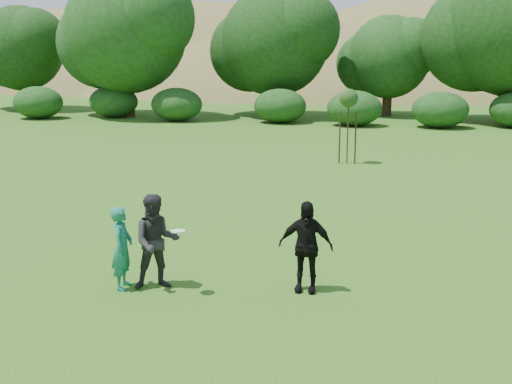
{
  "coord_description": "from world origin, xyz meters",
  "views": [
    {
      "loc": [
        2.86,
        -11.31,
        4.45
      ],
      "look_at": [
        0.0,
        3.0,
        1.1
      ],
      "focal_mm": 45.0,
      "sensor_mm": 36.0,
      "label": 1
    }
  ],
  "objects_px": {
    "player_black": "(306,246)",
    "player_grey": "(156,242)",
    "player_teal": "(122,248)",
    "sapling": "(349,100)"
  },
  "relations": [
    {
      "from": "player_teal",
      "to": "player_black",
      "type": "relative_size",
      "value": 0.92
    },
    {
      "from": "player_black",
      "to": "player_teal",
      "type": "bearing_deg",
      "value": -170.14
    },
    {
      "from": "player_teal",
      "to": "player_black",
      "type": "distance_m",
      "value": 3.39
    },
    {
      "from": "player_grey",
      "to": "player_black",
      "type": "relative_size",
      "value": 1.05
    },
    {
      "from": "player_teal",
      "to": "player_grey",
      "type": "distance_m",
      "value": 0.65
    },
    {
      "from": "player_teal",
      "to": "player_grey",
      "type": "bearing_deg",
      "value": -83.75
    },
    {
      "from": "player_grey",
      "to": "sapling",
      "type": "height_order",
      "value": "sapling"
    },
    {
      "from": "player_teal",
      "to": "sapling",
      "type": "bearing_deg",
      "value": -19.71
    },
    {
      "from": "player_black",
      "to": "sapling",
      "type": "height_order",
      "value": "sapling"
    },
    {
      "from": "player_black",
      "to": "player_grey",
      "type": "bearing_deg",
      "value": -170.95
    }
  ]
}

